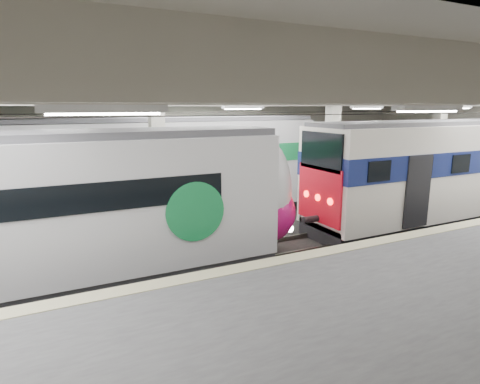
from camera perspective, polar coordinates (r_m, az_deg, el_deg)
station_hall at (r=12.00m, az=8.48°, el=3.63°), size 36.00×24.00×5.75m
modern_emu at (r=11.93m, az=-18.72°, el=-2.36°), size 13.41×2.77×4.34m
older_rer at (r=19.43m, az=26.96°, el=2.86°), size 13.33×2.94×4.40m
far_train at (r=17.76m, az=-11.43°, el=3.30°), size 14.26×3.01×4.54m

